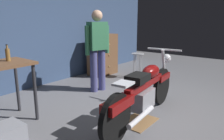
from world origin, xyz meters
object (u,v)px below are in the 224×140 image
Objects in this scene: person_standing at (97,47)px; bottle at (8,54)px; motorcycle at (144,91)px; shop_stool at (138,59)px; wooden_dresser at (103,55)px.

bottle is (-1.79, 0.12, 0.07)m from person_standing.
shop_stool is (2.00, 1.35, 0.05)m from motorcycle.
shop_stool is at bearing -169.60° from person_standing.
person_standing is at bearing 62.89° from motorcycle.
shop_stool is (1.42, -0.10, -0.43)m from person_standing.
motorcycle is 2.41m from shop_stool.
person_standing is 1.49m from shop_stool.
person_standing reaches higher than shop_stool.
bottle is (-1.21, 1.57, 0.55)m from motorcycle.
motorcycle is at bearing -52.20° from bottle.
bottle is at bearing -166.09° from wooden_dresser.
person_standing is at bearing 175.97° from shop_stool.
shop_stool is at bearing -3.83° from bottle.
person_standing is (0.58, 1.45, 0.48)m from motorcycle.
shop_stool is at bearing -72.71° from wooden_dresser.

